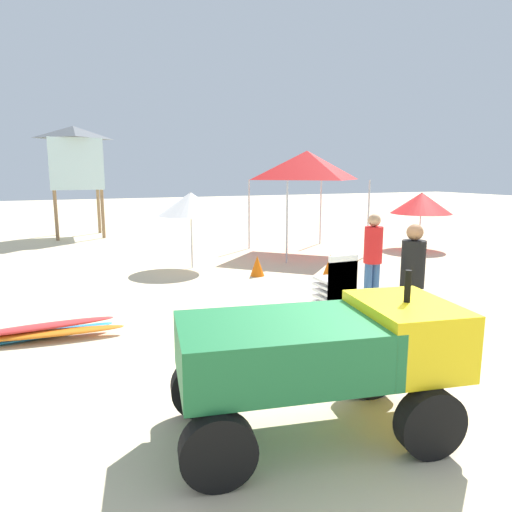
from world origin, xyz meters
TOP-DOWN VIEW (x-y plane):
  - ground at (0.00, 0.00)m, footprint 80.00×80.00m
  - utility_cart at (-0.85, -0.38)m, footprint 2.72×1.69m
  - stacked_plastic_chairs at (0.79, 1.89)m, footprint 0.48×0.48m
  - surfboard_pile at (-3.27, 3.31)m, footprint 2.30×0.76m
  - lifeguard_near_center at (1.44, 1.07)m, footprint 0.32×0.32m
  - lifeguard_near_right at (2.08, 2.77)m, footprint 0.32×0.32m
  - popup_canopy at (3.88, 8.34)m, footprint 2.63×2.63m
  - lifeguard_tower at (-2.14, 14.71)m, footprint 1.98×1.98m
  - beach_umbrella_left at (0.12, 7.43)m, footprint 1.63×1.63m
  - beach_umbrella_mid at (7.51, 7.52)m, footprint 1.87×1.87m
  - traffic_cone_near at (2.87, 5.35)m, footprint 0.34×0.34m
  - traffic_cone_far at (1.25, 5.93)m, footprint 0.33×0.33m

SIDE VIEW (x-z plane):
  - ground at x=0.00m, z-range 0.00..0.00m
  - surfboard_pile at x=-3.27m, z-range -0.01..0.23m
  - traffic_cone_far at x=1.25m, z-range 0.00..0.47m
  - traffic_cone_near at x=2.87m, z-range 0.00..0.48m
  - stacked_plastic_chairs at x=0.79m, z-range 0.10..1.30m
  - utility_cart at x=-0.85m, z-range 0.03..1.53m
  - lifeguard_near_right at x=2.08m, z-range 0.12..1.79m
  - lifeguard_near_center at x=1.44m, z-range 0.13..1.82m
  - beach_umbrella_mid at x=7.51m, z-range 0.55..2.30m
  - beach_umbrella_left at x=0.12m, z-range 0.66..2.55m
  - popup_canopy at x=3.88m, z-range 1.07..4.06m
  - lifeguard_tower at x=-2.14m, z-range 0.89..4.89m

